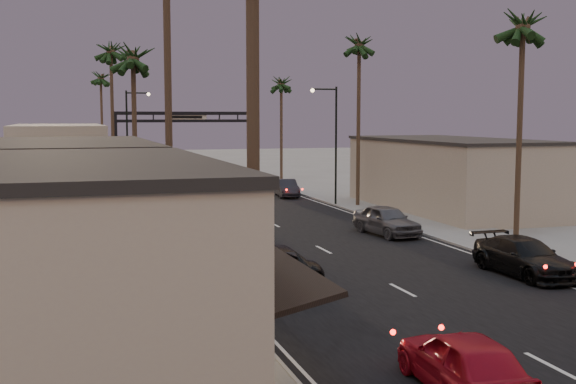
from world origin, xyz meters
TOP-DOWN VIEW (x-y plane):
  - ground at (0.00, 40.00)m, footprint 200.00×200.00m
  - road at (0.00, 45.00)m, footprint 14.00×120.00m
  - sidewalk_left at (-9.50, 52.00)m, footprint 5.00×92.00m
  - sidewalk_right at (9.50, 52.00)m, footprint 5.00×92.00m
  - storefront_near at (-13.00, 12.00)m, footprint 8.00×12.00m
  - storefront_mid at (-13.00, 26.00)m, footprint 8.00×14.00m
  - storefront_far at (-13.00, 42.00)m, footprint 8.00×16.00m
  - storefront_dist at (-13.00, 65.00)m, footprint 8.00×20.00m
  - building_right at (14.00, 40.00)m, footprint 8.00×18.00m
  - arch at (0.00, 70.00)m, footprint 15.20×0.40m
  - streetlight_right at (6.92, 45.00)m, footprint 2.13×0.30m
  - streetlight_left at (-6.92, 58.00)m, footprint 2.13×0.30m
  - palm_lc at (-8.60, 36.00)m, footprint 3.20×3.20m
  - palm_ld at (-8.60, 55.00)m, footprint 3.20×3.20m
  - palm_ra at (8.60, 24.00)m, footprint 3.20×3.20m
  - palm_rb at (8.60, 44.00)m, footprint 3.20×3.20m
  - palm_rc at (8.60, 64.00)m, footprint 3.20×3.20m
  - palm_far at (-8.30, 78.00)m, footprint 3.20×3.20m
  - oncoming_red at (-3.33, 8.95)m, footprint 2.21×4.85m
  - oncoming_pickup at (-4.71, 21.65)m, footprint 3.15×6.01m
  - oncoming_silver at (-4.46, 27.15)m, footprint 2.14×5.05m
  - oncoming_white at (-4.56, 32.65)m, footprint 3.08×6.16m
  - oncoming_dgrey at (-2.71, 41.57)m, footprint 2.40×4.72m
  - oncoming_grey_far at (-2.57, 53.90)m, footprint 2.09×4.98m
  - curbside_black at (6.15, 19.87)m, footprint 2.40×5.58m
  - curbside_grey at (5.04, 31.26)m, footprint 2.62×5.26m
  - curbside_far at (5.39, 51.83)m, footprint 2.10×4.65m

SIDE VIEW (x-z plane):
  - ground at x=0.00m, z-range 0.00..0.00m
  - road at x=0.00m, z-range -0.01..0.01m
  - sidewalk_left at x=-9.50m, z-range 0.00..0.12m
  - sidewalk_right at x=9.50m, z-range 0.00..0.12m
  - curbside_far at x=5.39m, z-range 0.00..1.48m
  - oncoming_dgrey at x=-2.71m, z-range 0.00..1.54m
  - curbside_black at x=6.15m, z-range 0.00..1.60m
  - oncoming_grey_far at x=-2.57m, z-range 0.00..1.60m
  - oncoming_pickup at x=-4.71m, z-range 0.00..1.61m
  - oncoming_red at x=-3.33m, z-range 0.00..1.61m
  - oncoming_silver at x=-4.46m, z-range 0.00..1.62m
  - oncoming_white at x=-4.56m, z-range 0.00..1.72m
  - curbside_grey at x=5.04m, z-range 0.00..1.72m
  - storefront_far at x=-13.00m, z-range 0.00..5.00m
  - building_right at x=14.00m, z-range 0.00..5.00m
  - storefront_near at x=-13.00m, z-range 0.00..5.50m
  - storefront_mid at x=-13.00m, z-range 0.00..5.50m
  - storefront_dist at x=-13.00m, z-range 0.00..6.00m
  - streetlight_right at x=6.92m, z-range 0.83..9.83m
  - streetlight_left at x=-6.92m, z-range 0.83..9.83m
  - arch at x=0.00m, z-range 1.90..9.17m
  - palm_lc at x=-8.60m, z-range 4.37..16.57m
  - palm_rc at x=8.60m, z-range 4.37..16.57m
  - palm_ra at x=8.60m, z-range 4.84..18.04m
  - palm_far at x=-8.30m, z-range 4.84..18.04m
  - palm_ld at x=-8.60m, z-range 5.32..19.52m
  - palm_rb at x=8.60m, z-range 5.32..19.52m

